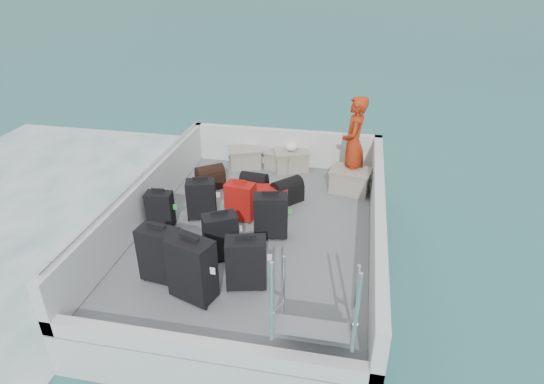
% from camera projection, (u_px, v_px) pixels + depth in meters
% --- Properties ---
extents(ground, '(160.00, 160.00, 0.00)m').
position_uv_depth(ground, '(257.00, 263.00, 7.05)').
color(ground, '#185553').
rests_on(ground, ground).
extents(ferry_hull, '(3.60, 5.00, 0.60)m').
position_uv_depth(ferry_hull, '(257.00, 248.00, 6.91)').
color(ferry_hull, silver).
rests_on(ferry_hull, ground).
extents(deck, '(3.30, 4.70, 0.02)m').
position_uv_depth(deck, '(256.00, 230.00, 6.77)').
color(deck, slate).
rests_on(deck, ferry_hull).
extents(deck_fittings, '(3.60, 5.00, 0.90)m').
position_uv_depth(deck_fittings, '(275.00, 222.00, 6.25)').
color(deck_fittings, silver).
rests_on(deck_fittings, deck).
extents(suitcase_0, '(0.52, 0.34, 0.74)m').
position_uv_depth(suitcase_0, '(160.00, 255.00, 5.58)').
color(suitcase_0, black).
rests_on(suitcase_0, deck).
extents(suitcase_1, '(0.40, 0.25, 0.58)m').
position_uv_depth(suitcase_1, '(160.00, 210.00, 6.71)').
color(suitcase_1, black).
rests_on(suitcase_1, deck).
extents(suitcase_2, '(0.49, 0.37, 0.63)m').
position_uv_depth(suitcase_2, '(201.00, 200.00, 6.94)').
color(suitcase_2, black).
rests_on(suitcase_2, deck).
extents(suitcase_3, '(0.60, 0.47, 0.80)m').
position_uv_depth(suitcase_3, '(192.00, 270.00, 5.27)').
color(suitcase_3, black).
rests_on(suitcase_3, deck).
extents(suitcase_4, '(0.52, 0.45, 0.66)m').
position_uv_depth(suitcase_4, '(221.00, 237.00, 6.00)').
color(suitcase_4, black).
rests_on(suitcase_4, deck).
extents(suitcase_5, '(0.46, 0.32, 0.60)m').
position_uv_depth(suitcase_5, '(240.00, 201.00, 6.92)').
color(suitcase_5, '#A80E0C').
rests_on(suitcase_5, deck).
extents(suitcase_6, '(0.54, 0.39, 0.67)m').
position_uv_depth(suitcase_6, '(246.00, 263.00, 5.48)').
color(suitcase_6, black).
rests_on(suitcase_6, deck).
extents(suitcase_7, '(0.52, 0.36, 0.67)m').
position_uv_depth(suitcase_7, '(271.00, 216.00, 6.46)').
color(suitcase_7, black).
rests_on(suitcase_7, deck).
extents(suitcase_8, '(0.87, 0.64, 0.32)m').
position_uv_depth(suitcase_8, '(263.00, 199.00, 7.26)').
color(suitcase_8, '#A80E0C').
rests_on(suitcase_8, deck).
extents(duffel_0, '(0.56, 0.52, 0.32)m').
position_uv_depth(duffel_0, '(210.00, 179.00, 7.91)').
color(duffel_0, black).
rests_on(duffel_0, deck).
extents(duffel_1, '(0.47, 0.34, 0.32)m').
position_uv_depth(duffel_1, '(254.00, 187.00, 7.65)').
color(duffel_1, black).
rests_on(duffel_1, deck).
extents(duffel_2, '(0.56, 0.57, 0.32)m').
position_uv_depth(duffel_2, '(287.00, 193.00, 7.45)').
color(duffel_2, black).
rests_on(duffel_2, deck).
extents(crate_0, '(0.68, 0.58, 0.35)m').
position_uv_depth(crate_0, '(245.00, 158.00, 8.67)').
color(crate_0, gray).
rests_on(crate_0, deck).
extents(crate_1, '(0.60, 0.50, 0.31)m').
position_uv_depth(crate_1, '(280.00, 161.00, 8.60)').
color(crate_1, gray).
rests_on(crate_1, deck).
extents(crate_2, '(0.69, 0.58, 0.36)m').
position_uv_depth(crate_2, '(291.00, 161.00, 8.56)').
color(crate_2, gray).
rests_on(crate_2, deck).
extents(crate_3, '(0.70, 0.54, 0.38)m').
position_uv_depth(crate_3, '(350.00, 181.00, 7.77)').
color(crate_3, gray).
rests_on(crate_3, deck).
extents(yellow_bag, '(0.28, 0.26, 0.22)m').
position_uv_depth(yellow_bag, '(346.00, 170.00, 8.35)').
color(yellow_bag, gold).
rests_on(yellow_bag, deck).
extents(white_bag, '(0.24, 0.24, 0.18)m').
position_uv_depth(white_bag, '(291.00, 148.00, 8.43)').
color(white_bag, white).
rests_on(white_bag, crate_2).
extents(passenger, '(0.41, 0.61, 1.62)m').
position_uv_depth(passenger, '(354.00, 144.00, 7.63)').
color(passenger, '#EC3F16').
rests_on(passenger, deck).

